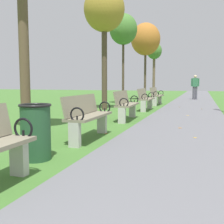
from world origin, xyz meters
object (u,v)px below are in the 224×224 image
object	(u,v)px
trash_bin	(36,132)
park_bench_3	(88,116)
park_bench_6	(156,95)
tree_2	(104,11)
pedestrian_walking	(195,86)
tree_4	(146,39)
tree_5	(154,53)
park_bench_5	(145,99)
park_bench_4	(126,104)
tree_3	(123,30)

from	to	relation	value
trash_bin	park_bench_3	bearing A→B (deg)	84.89
park_bench_6	tree_2	distance (m)	5.06
tree_2	pedestrian_walking	distance (m)	9.49
tree_4	tree_5	distance (m)	2.92
park_bench_5	trash_bin	bearing A→B (deg)	-91.08
park_bench_3	tree_5	size ratio (longest dim) A/B	0.39
park_bench_4	trash_bin	xyz separation A→B (m)	(-0.15, -4.69, -0.06)
park_bench_3	park_bench_5	world-z (taller)	same
park_bench_6	tree_4	distance (m)	5.17
park_bench_6	tree_5	xyz separation A→B (m)	(-1.21, 6.55, 2.84)
park_bench_5	tree_2	xyz separation A→B (m)	(-1.71, -0.25, 3.57)
tree_2	tree_3	xyz separation A→B (m)	(-0.05, 3.12, -0.20)
park_bench_3	tree_5	xyz separation A→B (m)	(-1.21, 15.67, 2.84)
park_bench_4	tree_2	bearing A→B (deg)	120.38
park_bench_3	park_bench_5	bearing A→B (deg)	90.00
tree_2	pedestrian_walking	xyz separation A→B (m)	(3.49, 8.26, -3.12)
park_bench_3	park_bench_4	distance (m)	3.04
park_bench_6	tree_4	size ratio (longest dim) A/B	0.33
pedestrian_walking	tree_3	bearing A→B (deg)	-124.51
tree_3	tree_5	size ratio (longest dim) A/B	1.15
tree_3	tree_4	world-z (taller)	tree_4
tree_5	pedestrian_walking	bearing A→B (deg)	-26.01
park_bench_6	trash_bin	xyz separation A→B (m)	(-0.15, -10.76, -0.06)
park_bench_3	trash_bin	distance (m)	1.65
trash_bin	tree_3	bearing A→B (deg)	98.52
pedestrian_walking	park_bench_5	bearing A→B (deg)	-102.55
park_bench_4	trash_bin	bearing A→B (deg)	-91.80
tree_2	tree_5	xyz separation A→B (m)	(0.50, 9.72, -0.73)
park_bench_5	trash_bin	distance (m)	7.85
park_bench_5	tree_3	xyz separation A→B (m)	(-1.75, 2.87, 3.36)
park_bench_3	pedestrian_walking	bearing A→B (deg)	82.85
trash_bin	park_bench_6	bearing A→B (deg)	89.22
tree_5	park_bench_5	bearing A→B (deg)	-82.74
tree_2	trash_bin	xyz separation A→B (m)	(1.56, -7.60, -3.63)
tree_2	park_bench_6	bearing A→B (deg)	61.69
tree_5	tree_2	bearing A→B (deg)	-92.94
park_bench_3	tree_3	bearing A→B (deg)	100.94
tree_2	pedestrian_walking	world-z (taller)	tree_2
park_bench_6	pedestrian_walking	xyz separation A→B (m)	(1.78, 5.09, 0.44)
tree_2	park_bench_5	bearing A→B (deg)	8.29
park_bench_4	tree_2	xyz separation A→B (m)	(-1.71, 2.91, 3.57)
park_bench_3	tree_3	distance (m)	9.83
park_bench_4	pedestrian_walking	xyz separation A→B (m)	(1.78, 11.17, 0.44)
park_bench_5	tree_2	distance (m)	3.96
tree_2	tree_3	bearing A→B (deg)	90.86
tree_2	tree_4	bearing A→B (deg)	86.67
tree_2	trash_bin	distance (m)	8.56
tree_3	tree_5	xyz separation A→B (m)	(0.55, 6.60, -0.52)
park_bench_5	tree_3	size ratio (longest dim) A/B	0.34
park_bench_5	trash_bin	size ratio (longest dim) A/B	1.91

